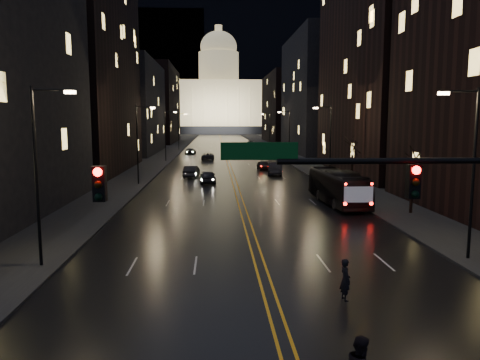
{
  "coord_description": "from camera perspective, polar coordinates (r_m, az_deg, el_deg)",
  "views": [
    {
      "loc": [
        -2.25,
        -13.18,
        7.38
      ],
      "look_at": [
        -0.88,
        12.62,
        4.04
      ],
      "focal_mm": 35.0,
      "sensor_mm": 36.0,
      "label": 1
    }
  ],
  "objects": [
    {
      "name": "road",
      "position": [
        143.39,
        -2.15,
        4.41
      ],
      "size": [
        20.0,
        320.0,
        0.02
      ],
      "primitive_type": "cube",
      "color": "black",
      "rests_on": "ground"
    },
    {
      "name": "sidewalk_left",
      "position": [
        143.85,
        -7.75,
        4.39
      ],
      "size": [
        8.0,
        320.0,
        0.16
      ],
      "primitive_type": "cube",
      "color": "black",
      "rests_on": "ground"
    },
    {
      "name": "sidewalk_right",
      "position": [
        144.29,
        3.44,
        4.45
      ],
      "size": [
        8.0,
        320.0,
        0.16
      ],
      "primitive_type": "cube",
      "color": "black",
      "rests_on": "ground"
    },
    {
      "name": "center_line",
      "position": [
        143.39,
        -2.15,
        4.42
      ],
      "size": [
        0.62,
        320.0,
        0.01
      ],
      "primitive_type": "cube",
      "color": "orange",
      "rests_on": "road"
    },
    {
      "name": "building_left_mid",
      "position": [
        70.06,
        -19.01,
        12.39
      ],
      "size": [
        12.0,
        30.0,
        28.0
      ],
      "primitive_type": "cube",
      "color": "black",
      "rests_on": "ground"
    },
    {
      "name": "building_left_far",
      "position": [
        106.87,
        -13.3,
        8.57
      ],
      "size": [
        12.0,
        34.0,
        20.0
      ],
      "primitive_type": "cube",
      "color": "black",
      "rests_on": "ground"
    },
    {
      "name": "building_left_dist",
      "position": [
        154.39,
        -10.14,
        8.96
      ],
      "size": [
        12.0,
        40.0,
        24.0
      ],
      "primitive_type": "cube",
      "color": "black",
      "rests_on": "ground"
    },
    {
      "name": "building_right_tall",
      "position": [
        68.32,
        17.68,
        16.82
      ],
      "size": [
        12.0,
        30.0,
        38.0
      ],
      "primitive_type": "cube",
      "color": "black",
      "rests_on": "ground"
    },
    {
      "name": "building_right_mid",
      "position": [
        107.87,
        9.56,
        10.25
      ],
      "size": [
        12.0,
        34.0,
        26.0
      ],
      "primitive_type": "cube",
      "color": "black",
      "rests_on": "ground"
    },
    {
      "name": "building_right_dist",
      "position": [
        154.98,
        5.65,
        8.67
      ],
      "size": [
        12.0,
        40.0,
        22.0
      ],
      "primitive_type": "cube",
      "color": "black",
      "rests_on": "ground"
    },
    {
      "name": "mountain_ridge",
      "position": [
        399.62,
        3.17,
        15.64
      ],
      "size": [
        520.0,
        60.0,
        130.0
      ],
      "primitive_type": "cube",
      "color": "black",
      "rests_on": "ground"
    },
    {
      "name": "capitol",
      "position": [
        263.37,
        -2.59,
        9.48
      ],
      "size": [
        90.0,
        50.0,
        58.5
      ],
      "color": "black",
      "rests_on": "ground"
    },
    {
      "name": "streetlamp_right_near",
      "position": [
        26.71,
        26.27,
        1.66
      ],
      "size": [
        2.13,
        0.25,
        9.0
      ],
      "color": "black",
      "rests_on": "ground"
    },
    {
      "name": "streetlamp_left_near",
      "position": [
        24.82,
        -23.22,
        1.45
      ],
      "size": [
        2.13,
        0.25,
        9.0
      ],
      "color": "black",
      "rests_on": "ground"
    },
    {
      "name": "streetlamp_right_mid",
      "position": [
        54.81,
        10.79,
        4.83
      ],
      "size": [
        2.13,
        0.25,
        9.0
      ],
      "color": "black",
      "rests_on": "ground"
    },
    {
      "name": "streetlamp_left_mid",
      "position": [
        53.91,
        -12.22,
        4.75
      ],
      "size": [
        2.13,
        0.25,
        9.0
      ],
      "color": "black",
      "rests_on": "ground"
    },
    {
      "name": "streetlamp_right_far",
      "position": [
        84.23,
        5.91,
        5.76
      ],
      "size": [
        2.13,
        0.25,
        9.0
      ],
      "color": "black",
      "rests_on": "ground"
    },
    {
      "name": "streetlamp_left_far",
      "position": [
        83.65,
        -8.96,
        5.7
      ],
      "size": [
        2.13,
        0.25,
        9.0
      ],
      "color": "black",
      "rests_on": "ground"
    },
    {
      "name": "streetlamp_right_dist",
      "position": [
        113.96,
        3.56,
        6.19
      ],
      "size": [
        2.13,
        0.25,
        9.0
      ],
      "color": "black",
      "rests_on": "ground"
    },
    {
      "name": "streetlamp_left_dist",
      "position": [
        113.53,
        -7.41,
        6.14
      ],
      "size": [
        2.13,
        0.25,
        9.0
      ],
      "color": "black",
      "rests_on": "ground"
    },
    {
      "name": "tree_right_mid",
      "position": [
        38.45,
        20.36,
        2.64
      ],
      "size": [
        2.4,
        2.4,
        6.65
      ],
      "color": "black",
      "rests_on": "ground"
    },
    {
      "name": "tree_right_far",
      "position": [
        53.48,
        13.56,
        4.1
      ],
      "size": [
        2.4,
        2.4,
        6.65
      ],
      "color": "black",
      "rests_on": "ground"
    },
    {
      "name": "bus",
      "position": [
        41.99,
        11.82,
        -0.85
      ],
      "size": [
        3.07,
        10.86,
        2.99
      ],
      "primitive_type": "imported",
      "rotation": [
        0.0,
        0.0,
        0.05
      ],
      "color": "black",
      "rests_on": "ground"
    },
    {
      "name": "oncoming_car_a",
      "position": [
        54.71,
        -3.96,
        0.41
      ],
      "size": [
        2.12,
        4.65,
        1.55
      ],
      "primitive_type": "imported",
      "rotation": [
        0.0,
        0.0,
        3.21
      ],
      "color": "black",
      "rests_on": "ground"
    },
    {
      "name": "oncoming_car_b",
      "position": [
        60.5,
        -5.93,
        1.04
      ],
      "size": [
        2.02,
        4.76,
        1.53
      ],
      "primitive_type": "imported",
      "rotation": [
        0.0,
        0.0,
        3.05
      ],
      "color": "black",
      "rests_on": "ground"
    },
    {
      "name": "oncoming_car_c",
      "position": [
        86.88,
        -3.93,
        2.91
      ],
      "size": [
        2.36,
        4.89,
        1.34
      ],
      "primitive_type": "imported",
      "rotation": [
        0.0,
        0.0,
        3.11
      ],
      "color": "black",
      "rests_on": "ground"
    },
    {
      "name": "oncoming_car_d",
      "position": [
        100.76,
        -6.07,
        3.5
      ],
      "size": [
        2.4,
        4.79,
        1.33
      ],
      "primitive_type": "imported",
      "rotation": [
        0.0,
        0.0,
        3.02
      ],
      "color": "black",
      "rests_on": "ground"
    },
    {
      "name": "receding_car_a",
      "position": [
        62.7,
        4.31,
        1.36
      ],
      "size": [
        2.44,
        5.34,
        1.7
      ],
      "primitive_type": "imported",
      "rotation": [
        0.0,
        0.0,
        -0.13
      ],
      "color": "black",
      "rests_on": "ground"
    },
    {
      "name": "receding_car_b",
      "position": [
        69.27,
        2.89,
        1.81
      ],
      "size": [
        1.92,
        4.19,
        1.39
      ],
      "primitive_type": "imported",
      "rotation": [
        0.0,
        0.0,
        0.07
      ],
      "color": "black",
      "rests_on": "ground"
    },
    {
      "name": "receding_car_c",
      "position": [
        105.7,
        0.33,
        3.72
      ],
      "size": [
        1.97,
        4.61,
        1.32
      ],
      "primitive_type": "imported",
      "rotation": [
        0.0,
        0.0,
        0.02
      ],
      "color": "black",
      "rests_on": "ground"
    },
    {
      "name": "receding_car_d",
      "position": [
        139.11,
        1.32,
        4.59
      ],
      "size": [
        2.62,
        4.95,
        1.33
      ],
      "primitive_type": "imported",
      "rotation": [
        0.0,
        0.0,
        -0.09
      ],
      "color": "black",
      "rests_on": "ground"
    },
    {
      "name": "pedestrian_a",
      "position": [
        20.02,
        12.71,
        -11.78
      ],
      "size": [
        0.51,
        0.7,
        1.76
      ],
      "primitive_type": "imported",
      "rotation": [
        0.0,
        0.0,
        1.72
      ],
      "color": "black",
      "rests_on": "ground"
    }
  ]
}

